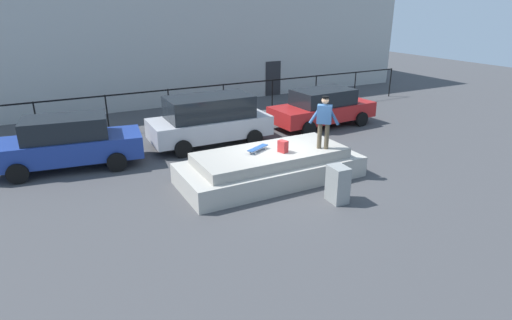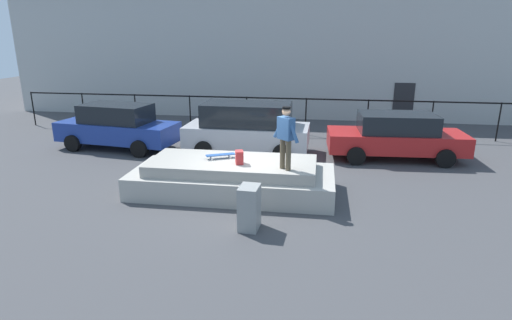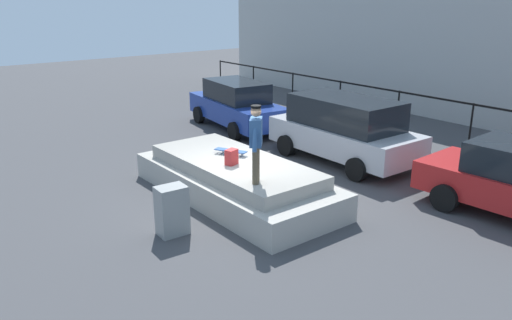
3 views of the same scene
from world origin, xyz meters
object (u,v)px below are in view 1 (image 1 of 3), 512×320
object	(u,v)px
car_blue_sedan_near	(68,142)
skateboard	(258,148)
car_red_sedan_far	(323,107)
backpack	(283,146)
utility_box	(338,184)
skateboarder	(324,119)
car_silver_hatchback_mid	(210,119)

from	to	relation	value
car_blue_sedan_near	skateboard	bearing A→B (deg)	-37.46
car_red_sedan_far	backpack	bearing A→B (deg)	-136.92
backpack	car_red_sedan_far	world-z (taller)	car_red_sedan_far
utility_box	backpack	bearing A→B (deg)	110.83
backpack	utility_box	bearing A→B (deg)	0.39
skateboard	car_red_sedan_far	size ratio (longest dim) A/B	0.17
skateboarder	utility_box	size ratio (longest dim) A/B	1.58
backpack	car_red_sedan_far	bearing A→B (deg)	116.17
skateboard	backpack	size ratio (longest dim) A/B	2.28
backpack	skateboarder	bearing A→B (deg)	60.59
skateboarder	utility_box	world-z (taller)	skateboarder
backpack	car_blue_sedan_near	distance (m)	7.15
utility_box	skateboarder	bearing A→B (deg)	71.48
car_silver_hatchback_mid	car_red_sedan_far	xyz separation A→B (m)	(5.42, 0.04, -0.15)
skateboarder	car_red_sedan_far	size ratio (longest dim) A/B	0.34
skateboarder	skateboard	size ratio (longest dim) A/B	1.98
car_blue_sedan_near	car_red_sedan_far	distance (m)	10.54
car_red_sedan_far	car_silver_hatchback_mid	bearing A→B (deg)	-179.55
skateboarder	skateboard	xyz separation A→B (m)	(-1.91, 0.71, -0.85)
backpack	utility_box	xyz separation A→B (m)	(0.60, -1.94, -0.62)
skateboarder	car_blue_sedan_near	size ratio (longest dim) A/B	0.34
car_blue_sedan_near	car_red_sedan_far	world-z (taller)	car_blue_sedan_near
car_silver_hatchback_mid	car_red_sedan_far	bearing A→B (deg)	0.45
skateboard	car_silver_hatchback_mid	bearing A→B (deg)	89.25
skateboarder	car_silver_hatchback_mid	bearing A→B (deg)	111.27
car_blue_sedan_near	utility_box	world-z (taller)	car_blue_sedan_near
car_blue_sedan_near	car_silver_hatchback_mid	size ratio (longest dim) A/B	1.05
backpack	skateboard	bearing A→B (deg)	-141.05
skateboard	car_blue_sedan_near	size ratio (longest dim) A/B	0.17
skateboarder	car_red_sedan_far	xyz separation A→B (m)	(3.56, 4.81, -1.06)
utility_box	skateboard	bearing A→B (deg)	121.09
car_blue_sedan_near	utility_box	bearing A→B (deg)	-44.77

